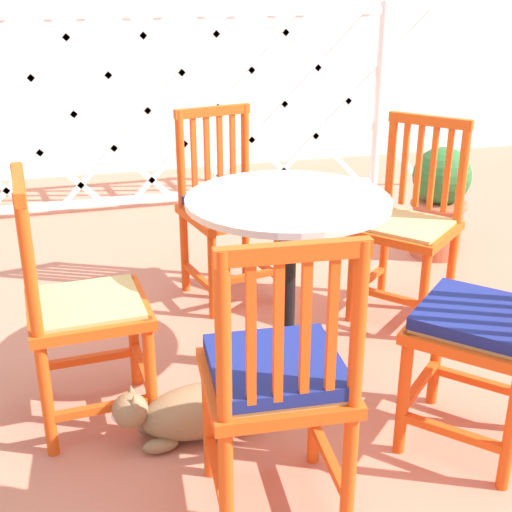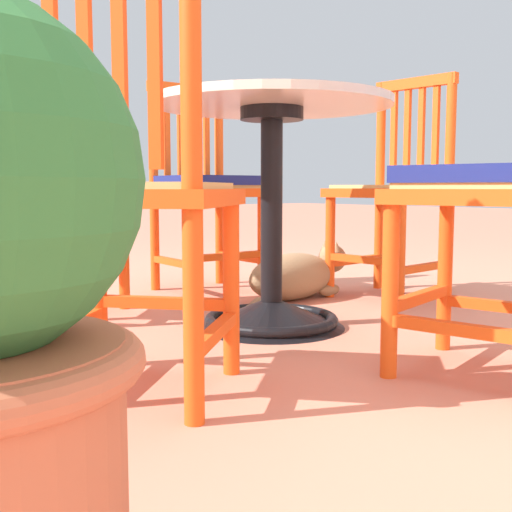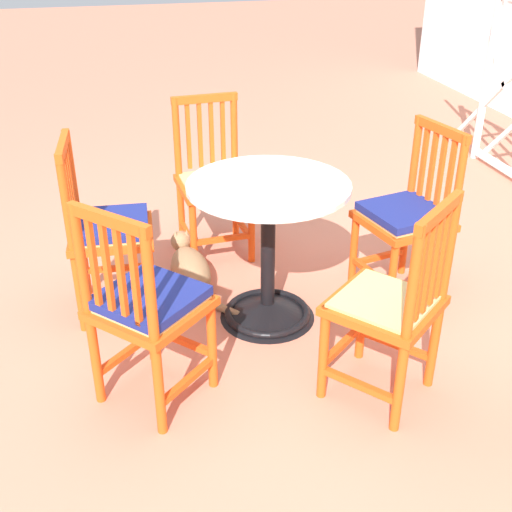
{
  "view_description": "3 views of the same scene",
  "coord_description": "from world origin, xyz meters",
  "px_view_note": "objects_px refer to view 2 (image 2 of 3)",
  "views": [
    {
      "loc": [
        -0.88,
        -2.13,
        1.49
      ],
      "look_at": [
        -0.22,
        0.28,
        0.47
      ],
      "focal_mm": 48.51,
      "sensor_mm": 36.0,
      "label": 1
    },
    {
      "loc": [
        1.22,
        1.72,
        0.45
      ],
      "look_at": [
        -0.02,
        0.23,
        0.24
      ],
      "focal_mm": 44.69,
      "sensor_mm": 36.0,
      "label": 2
    },
    {
      "loc": [
        2.55,
        -0.53,
        1.85
      ],
      "look_at": [
        -0.11,
        0.12,
        0.37
      ],
      "focal_mm": 45.64,
      "sensor_mm": 36.0,
      "label": 3
    }
  ],
  "objects_px": {
    "cafe_table": "(271,240)",
    "orange_chair_tucked_in": "(205,189)",
    "orange_chair_near_fence": "(499,190)",
    "orange_chair_facing_out": "(133,197)",
    "orange_chair_at_corner": "(53,189)",
    "orange_chair_by_planter": "(394,192)",
    "tabby_cat": "(299,276)"
  },
  "relations": [
    {
      "from": "orange_chair_tucked_in",
      "to": "tabby_cat",
      "type": "height_order",
      "value": "orange_chair_tucked_in"
    },
    {
      "from": "orange_chair_facing_out",
      "to": "tabby_cat",
      "type": "distance_m",
      "value": 1.34
    },
    {
      "from": "cafe_table",
      "to": "orange_chair_near_fence",
      "type": "distance_m",
      "value": 0.77
    },
    {
      "from": "orange_chair_tucked_in",
      "to": "orange_chair_facing_out",
      "type": "relative_size",
      "value": 1.0
    },
    {
      "from": "orange_chair_near_fence",
      "to": "orange_chair_at_corner",
      "type": "relative_size",
      "value": 1.0
    },
    {
      "from": "orange_chair_by_planter",
      "to": "orange_chair_facing_out",
      "type": "distance_m",
      "value": 1.53
    },
    {
      "from": "orange_chair_by_planter",
      "to": "orange_chair_at_corner",
      "type": "xyz_separation_m",
      "value": [
        1.25,
        -0.49,
        0.01
      ]
    },
    {
      "from": "orange_chair_by_planter",
      "to": "orange_chair_at_corner",
      "type": "relative_size",
      "value": 1.0
    },
    {
      "from": "orange_chair_near_fence",
      "to": "orange_chair_by_planter",
      "type": "relative_size",
      "value": 1.0
    },
    {
      "from": "orange_chair_at_corner",
      "to": "orange_chair_facing_out",
      "type": "xyz_separation_m",
      "value": [
        0.21,
        0.95,
        -0.01
      ]
    },
    {
      "from": "orange_chair_facing_out",
      "to": "tabby_cat",
      "type": "bearing_deg",
      "value": -149.43
    },
    {
      "from": "orange_chair_at_corner",
      "to": "orange_chair_tucked_in",
      "type": "bearing_deg",
      "value": -170.18
    },
    {
      "from": "orange_chair_near_fence",
      "to": "tabby_cat",
      "type": "xyz_separation_m",
      "value": [
        -0.38,
        -1.08,
        -0.35
      ]
    },
    {
      "from": "orange_chair_near_fence",
      "to": "orange_chair_tucked_in",
      "type": "height_order",
      "value": "same"
    },
    {
      "from": "orange_chair_tucked_in",
      "to": "tabby_cat",
      "type": "bearing_deg",
      "value": 112.42
    },
    {
      "from": "orange_chair_by_planter",
      "to": "orange_chair_at_corner",
      "type": "bearing_deg",
      "value": -21.63
    },
    {
      "from": "tabby_cat",
      "to": "orange_chair_facing_out",
      "type": "bearing_deg",
      "value": 30.57
    },
    {
      "from": "orange_chair_by_planter",
      "to": "orange_chair_at_corner",
      "type": "height_order",
      "value": "same"
    },
    {
      "from": "orange_chair_tucked_in",
      "to": "orange_chair_at_corner",
      "type": "height_order",
      "value": "same"
    },
    {
      "from": "orange_chair_near_fence",
      "to": "tabby_cat",
      "type": "distance_m",
      "value": 1.19
    },
    {
      "from": "cafe_table",
      "to": "orange_chair_tucked_in",
      "type": "xyz_separation_m",
      "value": [
        -0.26,
        -0.75,
        0.16
      ]
    },
    {
      "from": "cafe_table",
      "to": "orange_chair_facing_out",
      "type": "distance_m",
      "value": 0.77
    },
    {
      "from": "cafe_table",
      "to": "orange_chair_by_planter",
      "type": "xyz_separation_m",
      "value": [
        -0.78,
        -0.12,
        0.15
      ]
    },
    {
      "from": "cafe_table",
      "to": "orange_chair_at_corner",
      "type": "height_order",
      "value": "orange_chair_at_corner"
    },
    {
      "from": "orange_chair_by_planter",
      "to": "tabby_cat",
      "type": "xyz_separation_m",
      "value": [
        0.34,
        -0.2,
        -0.34
      ]
    },
    {
      "from": "orange_chair_tucked_in",
      "to": "orange_chair_by_planter",
      "type": "bearing_deg",
      "value": 129.59
    },
    {
      "from": "orange_chair_near_fence",
      "to": "orange_chair_facing_out",
      "type": "bearing_deg",
      "value": -29.42
    },
    {
      "from": "orange_chair_by_planter",
      "to": "orange_chair_tucked_in",
      "type": "height_order",
      "value": "same"
    },
    {
      "from": "orange_chair_by_planter",
      "to": "orange_chair_tucked_in",
      "type": "bearing_deg",
      "value": -50.41
    },
    {
      "from": "orange_chair_at_corner",
      "to": "tabby_cat",
      "type": "distance_m",
      "value": 1.01
    },
    {
      "from": "orange_chair_by_planter",
      "to": "orange_chair_tucked_in",
      "type": "relative_size",
      "value": 1.0
    },
    {
      "from": "orange_chair_facing_out",
      "to": "tabby_cat",
      "type": "relative_size",
      "value": 1.27
    }
  ]
}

